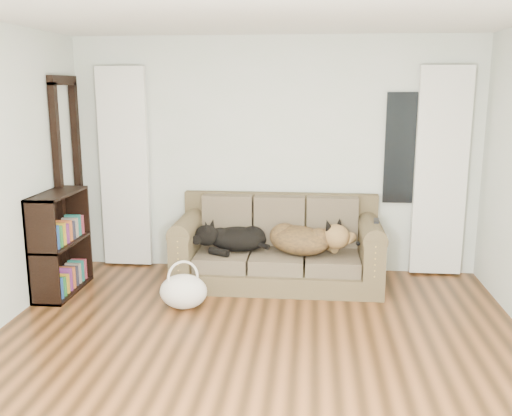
# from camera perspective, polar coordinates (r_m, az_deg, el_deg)

# --- Properties ---
(floor) EXTENTS (5.00, 5.00, 0.00)m
(floor) POSITION_cam_1_polar(r_m,az_deg,el_deg) (4.36, -0.55, -16.13)
(floor) COLOR #34200F
(floor) RESTS_ON ground
(ceiling) EXTENTS (5.00, 5.00, 0.00)m
(ceiling) POSITION_cam_1_polar(r_m,az_deg,el_deg) (3.88, -0.63, 20.06)
(ceiling) COLOR white
(ceiling) RESTS_ON ground
(wall_back) EXTENTS (4.50, 0.04, 2.60)m
(wall_back) POSITION_cam_1_polar(r_m,az_deg,el_deg) (6.38, 1.86, 5.24)
(wall_back) COLOR silver
(wall_back) RESTS_ON ground
(curtain_left) EXTENTS (0.55, 0.08, 2.25)m
(curtain_left) POSITION_cam_1_polar(r_m,az_deg,el_deg) (6.65, -13.01, 3.92)
(curtain_left) COLOR white
(curtain_left) RESTS_ON ground
(curtain_right) EXTENTS (0.55, 0.08, 2.25)m
(curtain_right) POSITION_cam_1_polar(r_m,az_deg,el_deg) (6.45, 17.98, 3.39)
(curtain_right) COLOR white
(curtain_right) RESTS_ON ground
(window_pane) EXTENTS (0.50, 0.03, 1.20)m
(window_pane) POSITION_cam_1_polar(r_m,az_deg,el_deg) (6.41, 14.97, 5.77)
(window_pane) COLOR black
(window_pane) RESTS_ON wall_back
(door_casing) EXTENTS (0.07, 0.60, 2.10)m
(door_casing) POSITION_cam_1_polar(r_m,az_deg,el_deg) (6.51, -18.18, 2.55)
(door_casing) COLOR black
(door_casing) RESTS_ON ground
(sofa) EXTENTS (2.14, 0.93, 0.88)m
(sofa) POSITION_cam_1_polar(r_m,az_deg,el_deg) (6.02, 2.20, -3.42)
(sofa) COLOR #3F2E1E
(sofa) RESTS_ON floor
(dog_black_lab) EXTENTS (0.62, 0.44, 0.26)m
(dog_black_lab) POSITION_cam_1_polar(r_m,az_deg,el_deg) (6.05, -2.15, -3.06)
(dog_black_lab) COLOR black
(dog_black_lab) RESTS_ON sofa
(dog_shepherd) EXTENTS (0.88, 0.83, 0.32)m
(dog_shepherd) POSITION_cam_1_polar(r_m,az_deg,el_deg) (5.95, 4.75, -3.25)
(dog_shepherd) COLOR black
(dog_shepherd) RESTS_ON sofa
(tv_remote) EXTENTS (0.08, 0.20, 0.02)m
(tv_remote) POSITION_cam_1_polar(r_m,az_deg,el_deg) (5.88, 11.94, -1.25)
(tv_remote) COLOR black
(tv_remote) RESTS_ON sofa
(tote_bag) EXTENTS (0.53, 0.45, 0.33)m
(tote_bag) POSITION_cam_1_polar(r_m,az_deg,el_deg) (5.48, -7.27, -8.33)
(tote_bag) COLOR silver
(tote_bag) RESTS_ON floor
(bookshelf) EXTENTS (0.33, 0.83, 1.03)m
(bookshelf) POSITION_cam_1_polar(r_m,az_deg,el_deg) (6.08, -18.97, -3.46)
(bookshelf) COLOR black
(bookshelf) RESTS_ON floor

